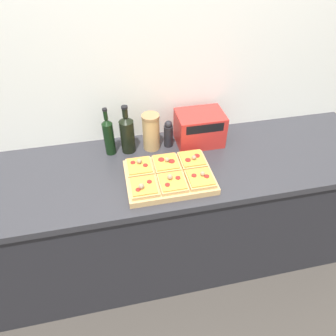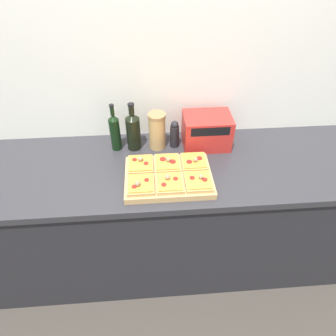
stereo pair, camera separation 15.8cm
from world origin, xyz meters
TOP-DOWN VIEW (x-y plane):
  - ground_plane at (0.00, 0.00)m, footprint 12.00×12.00m
  - wall_back at (0.00, 0.67)m, footprint 6.00×0.06m
  - kitchen_counter at (0.00, 0.32)m, footprint 2.63×0.67m
  - cutting_board at (0.02, 0.20)m, footprint 0.45×0.33m
  - pizza_slice_back_left at (-0.12, 0.28)m, footprint 0.14×0.15m
  - pizza_slice_back_center at (0.02, 0.28)m, footprint 0.14×0.15m
  - pizza_slice_back_right at (0.17, 0.28)m, footprint 0.14×0.15m
  - pizza_slice_front_left at (-0.12, 0.12)m, footprint 0.14×0.15m
  - pizza_slice_front_center at (0.02, 0.13)m, footprint 0.14×0.15m
  - pizza_slice_front_right at (0.17, 0.13)m, footprint 0.14×0.15m
  - olive_oil_bottle at (-0.26, 0.50)m, footprint 0.06×0.06m
  - wine_bottle at (-0.16, 0.50)m, footprint 0.08×0.08m
  - grain_jar_tall at (-0.02, 0.50)m, footprint 0.10×0.10m
  - pepper_mill at (0.08, 0.50)m, footprint 0.05×0.05m
  - toaster_oven at (0.27, 0.50)m, footprint 0.30×0.20m

SIDE VIEW (x-z plane):
  - ground_plane at x=0.00m, z-range 0.00..0.00m
  - kitchen_counter at x=0.00m, z-range 0.00..0.90m
  - cutting_board at x=0.02m, z-range 0.90..0.94m
  - pizza_slice_front_right at x=0.17m, z-range 0.93..0.98m
  - pizza_slice_back_center at x=0.02m, z-range 0.93..0.98m
  - pizza_slice_back_right at x=0.17m, z-range 0.93..0.98m
  - pizza_slice_back_left at x=-0.12m, z-range 0.92..0.98m
  - pizza_slice_front_center at x=0.02m, z-range 0.92..0.98m
  - pizza_slice_front_left at x=-0.12m, z-range 0.92..0.98m
  - pepper_mill at x=0.08m, z-range 0.90..1.07m
  - toaster_oven at x=0.27m, z-range 0.90..1.10m
  - grain_jar_tall at x=-0.02m, z-range 0.90..1.13m
  - olive_oil_bottle at x=-0.26m, z-range 0.88..1.17m
  - wine_bottle at x=-0.16m, z-range 0.88..1.17m
  - wall_back at x=0.00m, z-range 0.00..2.50m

